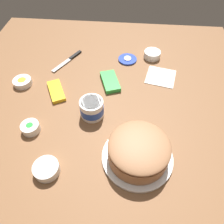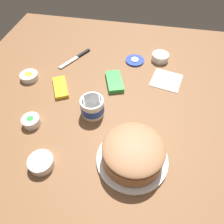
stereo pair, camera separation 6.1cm
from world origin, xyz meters
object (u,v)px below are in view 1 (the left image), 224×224
Objects in this scene: sprinkle_bowl_yellow at (22,82)px; candy_box_lower at (110,81)px; frosted_cake at (138,151)px; candy_box_upper at (56,91)px; paper_napkin at (161,76)px; sprinkle_bowl_orange at (152,54)px; frosting_tub at (92,108)px; spreading_knife at (70,59)px; frosting_tub_lid at (127,59)px; sprinkle_bowl_green at (30,127)px; sprinkle_bowl_pink at (46,169)px.

sprinkle_bowl_yellow reaches higher than candy_box_lower.
frosted_cake is 0.71m from sprinkle_bowl_yellow.
candy_box_upper is (0.33, 0.41, -0.04)m from frosted_cake.
candy_box_lower reaches higher than paper_napkin.
sprinkle_bowl_orange is at bearing -6.53° from frosted_cake.
spreading_knife is (0.40, 0.19, -0.04)m from frosting_tub.
candy_box_upper is at bearing 90.32° from candy_box_lower.
candy_box_lower reaches higher than spreading_knife.
spreading_knife is at bearing 78.68° from paper_napkin.
candy_box_lower is (-0.21, 0.08, 0.01)m from frosting_tub_lid.
candy_box_upper is at bearing 131.01° from frosting_tub_lid.
spreading_knife is at bearing 98.15° from sprinkle_bowl_orange.
sprinkle_bowl_orange is at bearing 13.98° from paper_napkin.
frosting_tub is 0.70× the size of candy_box_lower.
candy_box_upper is (0.13, 0.20, -0.04)m from frosting_tub.
sprinkle_bowl_green is at bearing 137.09° from sprinkle_bowl_orange.
frosting_tub_lid is 0.46m from candy_box_upper.
candy_box_lower is at bearing -83.79° from sprinkle_bowl_yellow.
frosted_cake is 2.92× the size of sprinkle_bowl_orange.
sprinkle_bowl_yellow reaches higher than spreading_knife.
paper_napkin is at bearing -101.32° from spreading_knife.
sprinkle_bowl_green reaches higher than candy_box_lower.
frosted_cake is at bearing -121.90° from sprinkle_bowl_yellow.
frosting_tub_lid is at bearing -84.99° from spreading_knife.
sprinkle_bowl_pink is 0.63× the size of candy_box_lower.
frosting_tub is 0.55m from sprinkle_bowl_orange.
sprinkle_bowl_green is at bearing -153.43° from sprinkle_bowl_yellow.
frosting_tub_lid is at bearing -20.73° from sprinkle_bowl_pink.
sprinkle_bowl_yellow is at bearing 99.68° from paper_napkin.
frosted_cake is 2.60× the size of frosting_tub.
paper_napkin is at bearing -93.71° from candy_box_lower.
sprinkle_bowl_green is at bearing 78.59° from frosted_cake.
sprinkle_bowl_pink is at bearing 159.27° from frosting_tub_lid.
sprinkle_bowl_yellow is at bearing 115.68° from frosting_tub_lid.
spreading_knife is at bearing 5.43° from sprinkle_bowl_pink.
sprinkle_bowl_green is 0.84× the size of sprinkle_bowl_yellow.
candy_box_lower is at bearing 105.39° from paper_napkin.
frosting_tub is at bearing 145.32° from candy_box_lower.
sprinkle_bowl_pink reaches higher than candy_box_upper.
sprinkle_bowl_green is 0.71m from paper_napkin.
candy_box_lower reaches higher than candy_box_upper.
spreading_knife is 0.49m from sprinkle_bowl_orange.
frosting_tub_lid is 0.70× the size of candy_box_lower.
sprinkle_bowl_pink is 0.43m from candy_box_upper.
frosted_cake is 0.53m from candy_box_upper.
candy_box_upper is (-0.04, -0.19, -0.01)m from sprinkle_bowl_yellow.
spreading_knife is 2.29× the size of sprinkle_bowl_yellow.
sprinkle_bowl_yellow is (0.38, 0.60, -0.03)m from frosted_cake.
sprinkle_bowl_pink is at bearing 156.16° from frosting_tub.
paper_napkin is at bearing -125.82° from frosting_tub_lid.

